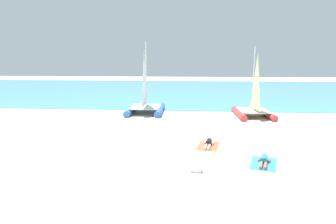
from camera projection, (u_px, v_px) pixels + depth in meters
ground_plane at (172, 117)px, 23.15m from camera, size 120.00×120.00×0.00m
ocean_water at (183, 89)px, 45.66m from camera, size 120.00×40.00×0.05m
sailboat_red at (254, 106)px, 23.31m from camera, size 2.96×4.51×5.76m
sailboat_blue at (145, 103)px, 24.91m from camera, size 3.21×4.91×6.30m
towel_left at (208, 146)px, 15.39m from camera, size 1.41×2.06×0.01m
sunbather_left at (208, 143)px, 15.43m from camera, size 0.67×1.57×0.30m
towel_right at (264, 163)px, 12.72m from camera, size 1.59×2.13×0.01m
sunbather_right at (264, 160)px, 12.76m from camera, size 0.82×1.54×0.30m
cooler_box at (195, 167)px, 11.80m from camera, size 0.50×0.36×0.36m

